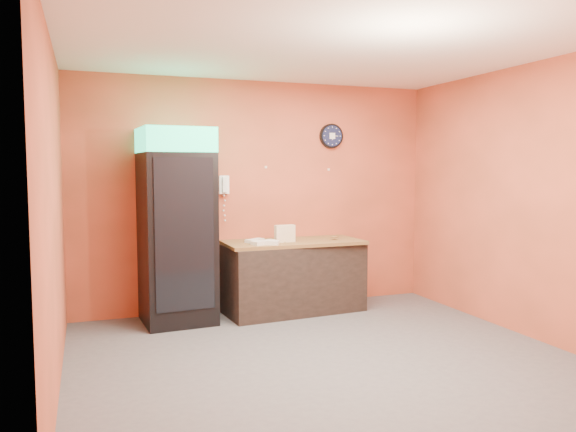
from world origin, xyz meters
name	(u,v)px	position (x,y,z in m)	size (l,w,h in m)	color
floor	(322,356)	(0.00, 0.00, 0.00)	(4.50, 4.50, 0.00)	#47474C
back_wall	(258,195)	(0.00, 2.00, 1.40)	(4.50, 0.02, 2.80)	#D4593B
left_wall	(54,212)	(-2.25, 0.00, 1.40)	(0.02, 4.00, 2.80)	#D4593B
right_wall	(521,201)	(2.25, 0.00, 1.40)	(0.02, 4.00, 2.80)	#D4593B
ceiling	(323,47)	(0.00, 0.00, 2.80)	(4.50, 4.00, 0.02)	white
beverage_cooler	(177,229)	(-1.07, 1.60, 1.06)	(0.81, 0.82, 2.18)	black
prep_counter	(293,278)	(0.33, 1.63, 0.41)	(1.65, 0.73, 0.83)	black
wall_clock	(331,136)	(0.97, 1.97, 2.15)	(0.31, 0.06, 0.31)	black
wall_phone	(224,185)	(-0.45, 1.95, 1.54)	(0.12, 0.11, 0.22)	white
butcher_paper	(293,242)	(0.33, 1.63, 0.85)	(1.66, 0.76, 0.04)	brown
sub_roll_stack	(285,234)	(0.19, 1.54, 0.97)	(0.24, 0.10, 0.20)	beige
wrapped_sandwich_left	(264,242)	(-0.11, 1.43, 0.89)	(0.31, 0.12, 0.04)	silver
wrapped_sandwich_mid	(265,243)	(-0.10, 1.41, 0.89)	(0.31, 0.12, 0.04)	silver
wrapped_sandwich_right	(255,240)	(-0.15, 1.66, 0.88)	(0.25, 0.10, 0.04)	silver
kitchen_tool	(288,238)	(0.29, 1.72, 0.90)	(0.06, 0.06, 0.06)	silver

